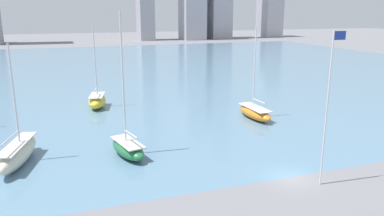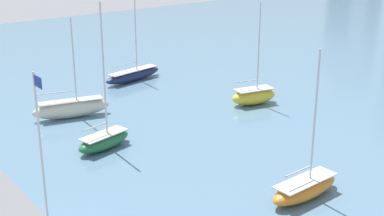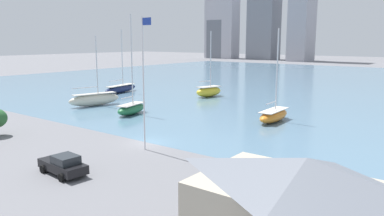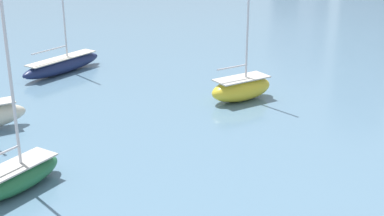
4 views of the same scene
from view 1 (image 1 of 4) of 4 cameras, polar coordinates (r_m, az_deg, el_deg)
The scene contains 7 objects.
ground_plane at distance 35.52m, azimuth 14.75°, elevation -10.18°, with size 500.00×500.00×0.00m, color slate.
harbor_water at distance 99.32m, azimuth -8.35°, elevation 5.91°, with size 180.00×140.00×0.00m.
flag_pole at distance 32.68m, azimuth 19.97°, elevation 0.46°, with size 1.24×0.14×13.21m.
sailboat_cream at distance 40.48m, azimuth -24.96°, elevation -6.25°, with size 4.06×9.18×11.72m.
sailboat_green at distance 39.33m, azimuth -9.76°, elevation -5.93°, with size 3.61×6.64×14.72m.
sailboat_orange at distance 52.94m, azimuth 9.54°, elevation -0.63°, with size 2.56×7.51×12.54m.
sailboat_yellow at distance 59.90m, azimuth -14.24°, elevation 1.08°, with size 3.77×6.42×12.72m.
Camera 1 is at (-18.75, -26.45, 14.52)m, focal length 35.00 mm.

